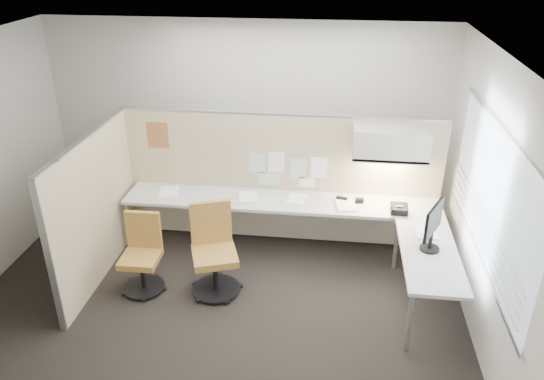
# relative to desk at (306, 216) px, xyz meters

# --- Properties ---
(floor) EXTENTS (5.50, 4.50, 0.01)m
(floor) POSITION_rel_desk_xyz_m (-0.93, -1.13, -0.61)
(floor) COLOR black
(floor) RESTS_ON ground
(ceiling) EXTENTS (5.50, 4.50, 0.01)m
(ceiling) POSITION_rel_desk_xyz_m (-0.93, -1.13, 2.20)
(ceiling) COLOR white
(ceiling) RESTS_ON wall_back
(wall_back) EXTENTS (5.50, 0.02, 2.80)m
(wall_back) POSITION_rel_desk_xyz_m (-0.93, 1.12, 0.80)
(wall_back) COLOR beige
(wall_back) RESTS_ON ground
(wall_front) EXTENTS (5.50, 0.02, 2.80)m
(wall_front) POSITION_rel_desk_xyz_m (-0.93, -3.38, 0.80)
(wall_front) COLOR beige
(wall_front) RESTS_ON ground
(wall_right) EXTENTS (0.02, 4.50, 2.80)m
(wall_right) POSITION_rel_desk_xyz_m (1.82, -1.13, 0.80)
(wall_right) COLOR beige
(wall_right) RESTS_ON ground
(window_pane) EXTENTS (0.01, 2.80, 1.30)m
(window_pane) POSITION_rel_desk_xyz_m (1.79, -1.13, 0.95)
(window_pane) COLOR #ADBDC9
(window_pane) RESTS_ON wall_right
(partition_back) EXTENTS (4.10, 0.06, 1.75)m
(partition_back) POSITION_rel_desk_xyz_m (-0.38, 0.47, 0.27)
(partition_back) COLOR #CDBB8E
(partition_back) RESTS_ON floor
(partition_left) EXTENTS (0.06, 2.20, 1.75)m
(partition_left) POSITION_rel_desk_xyz_m (-2.43, -0.63, 0.27)
(partition_left) COLOR #CDBB8E
(partition_left) RESTS_ON floor
(desk) EXTENTS (4.00, 2.07, 0.73)m
(desk) POSITION_rel_desk_xyz_m (0.00, 0.00, 0.00)
(desk) COLOR beige
(desk) RESTS_ON floor
(overhead_bin) EXTENTS (0.90, 0.36, 0.38)m
(overhead_bin) POSITION_rel_desk_xyz_m (0.97, 0.26, 0.91)
(overhead_bin) COLOR beige
(overhead_bin) RESTS_ON partition_back
(task_light_strip) EXTENTS (0.60, 0.06, 0.02)m
(task_light_strip) POSITION_rel_desk_xyz_m (0.97, 0.26, 0.70)
(task_light_strip) COLOR #FFEABF
(task_light_strip) RESTS_ON overhead_bin
(pinned_papers) EXTENTS (1.01, 0.00, 0.47)m
(pinned_papers) POSITION_rel_desk_xyz_m (-0.30, 0.44, 0.43)
(pinned_papers) COLOR #8CBF8C
(pinned_papers) RESTS_ON partition_back
(poster) EXTENTS (0.28, 0.00, 0.35)m
(poster) POSITION_rel_desk_xyz_m (-1.98, 0.44, 0.82)
(poster) COLOR orange
(poster) RESTS_ON partition_back
(chair_left) EXTENTS (0.48, 0.48, 0.91)m
(chair_left) POSITION_rel_desk_xyz_m (-1.83, -0.87, -0.18)
(chair_left) COLOR black
(chair_left) RESTS_ON floor
(chair_right) EXTENTS (0.63, 0.64, 1.05)m
(chair_right) POSITION_rel_desk_xyz_m (-1.00, -0.79, -0.11)
(chair_right) COLOR black
(chair_right) RESTS_ON floor
(monitor) EXTENTS (0.25, 0.47, 0.54)m
(monitor) POSITION_rel_desk_xyz_m (1.37, -0.82, 0.44)
(monitor) COLOR black
(monitor) RESTS_ON desk
(phone) EXTENTS (0.21, 0.21, 0.12)m
(phone) POSITION_rel_desk_xyz_m (1.11, -0.01, 0.18)
(phone) COLOR black
(phone) RESTS_ON desk
(stapler) EXTENTS (0.15, 0.08, 0.05)m
(stapler) POSITION_rel_desk_xyz_m (0.43, 0.23, 0.15)
(stapler) COLOR black
(stapler) RESTS_ON desk
(tape_dispenser) EXTENTS (0.10, 0.07, 0.06)m
(tape_dispenser) POSITION_rel_desk_xyz_m (0.65, 0.20, 0.16)
(tape_dispenser) COLOR black
(tape_dispenser) RESTS_ON desk
(coat_hook) EXTENTS (0.18, 0.49, 1.45)m
(coat_hook) POSITION_rel_desk_xyz_m (-2.51, -1.33, 0.80)
(coat_hook) COLOR silver
(coat_hook) RESTS_ON partition_left
(paper_stack_0) EXTENTS (0.28, 0.34, 0.02)m
(paper_stack_0) POSITION_rel_desk_xyz_m (-1.81, 0.17, 0.14)
(paper_stack_0) COLOR white
(paper_stack_0) RESTS_ON desk
(paper_stack_1) EXTENTS (0.28, 0.34, 0.05)m
(paper_stack_1) POSITION_rel_desk_xyz_m (-0.75, 0.10, 0.15)
(paper_stack_1) COLOR white
(paper_stack_1) RESTS_ON desk
(paper_stack_2) EXTENTS (0.28, 0.33, 0.01)m
(paper_stack_2) POSITION_rel_desk_xyz_m (-0.14, 0.18, 0.13)
(paper_stack_2) COLOR white
(paper_stack_2) RESTS_ON desk
(paper_stack_3) EXTENTS (0.27, 0.33, 0.02)m
(paper_stack_3) POSITION_rel_desk_xyz_m (0.48, 0.07, 0.14)
(paper_stack_3) COLOR white
(paper_stack_3) RESTS_ON desk
(paper_stack_4) EXTENTS (0.25, 0.32, 0.02)m
(paper_stack_4) POSITION_rel_desk_xyz_m (1.37, -0.47, 0.14)
(paper_stack_4) COLOR white
(paper_stack_4) RESTS_ON desk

